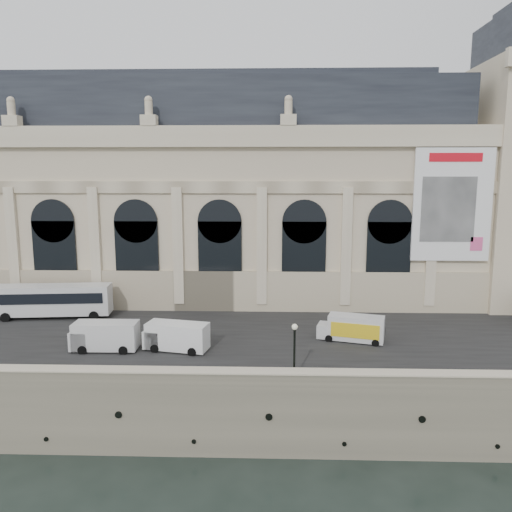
# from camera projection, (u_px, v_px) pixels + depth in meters

# --- Properties ---
(ground) EXTENTS (260.00, 260.00, 0.00)m
(ground) POSITION_uv_depth(u_px,v_px,m) (244.00, 458.00, 40.05)
(ground) COLOR black
(ground) RESTS_ON ground
(quay) EXTENTS (160.00, 70.00, 6.00)m
(quay) POSITION_uv_depth(u_px,v_px,m) (257.00, 307.00, 74.06)
(quay) COLOR gray
(quay) RESTS_ON ground
(street) EXTENTS (160.00, 24.00, 0.06)m
(street) POSITION_uv_depth(u_px,v_px,m) (251.00, 332.00, 52.86)
(street) COLOR #2D2D2D
(street) RESTS_ON quay
(parapet) EXTENTS (160.00, 1.40, 1.21)m
(parapet) POSITION_uv_depth(u_px,v_px,m) (244.00, 377.00, 39.55)
(parapet) COLOR gray
(parapet) RESTS_ON quay
(museum) EXTENTS (69.00, 18.70, 29.10)m
(museum) POSITION_uv_depth(u_px,v_px,m) (212.00, 195.00, 67.42)
(museum) COLOR beige
(museum) RESTS_ON quay
(bus_left) EXTENTS (13.33, 4.09, 3.87)m
(bus_left) POSITION_uv_depth(u_px,v_px,m) (53.00, 300.00, 57.61)
(bus_left) COLOR silver
(bus_left) RESTS_ON quay
(van_b) EXTENTS (6.34, 3.42, 2.67)m
(van_b) POSITION_uv_depth(u_px,v_px,m) (174.00, 336.00, 47.17)
(van_b) COLOR white
(van_b) RESTS_ON quay
(van_c) EXTENTS (6.22, 2.65, 2.76)m
(van_c) POSITION_uv_depth(u_px,v_px,m) (102.00, 336.00, 47.12)
(van_c) COLOR silver
(van_c) RESTS_ON quay
(box_truck) EXTENTS (6.83, 3.75, 2.63)m
(box_truck) POSITION_uv_depth(u_px,v_px,m) (352.00, 328.00, 49.77)
(box_truck) COLOR silver
(box_truck) RESTS_ON quay
(lamp_right) EXTENTS (0.48, 0.48, 4.72)m
(lamp_right) POSITION_uv_depth(u_px,v_px,m) (294.00, 352.00, 40.23)
(lamp_right) COLOR black
(lamp_right) RESTS_ON quay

